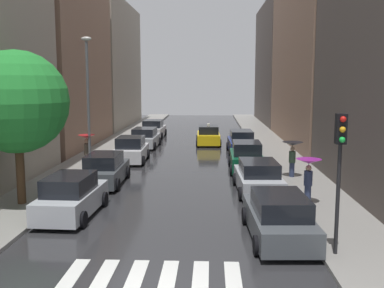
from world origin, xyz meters
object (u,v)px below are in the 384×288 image
(parked_car_left_second, at_px, (105,170))
(pedestrian_far_side, at_px, (87,144))
(taxi_midroad, at_px, (208,136))
(lamp_post_left, at_px, (88,95))
(pedestrian_foreground, at_px, (292,150))
(pedestrian_near_tree, at_px, (308,171))
(parked_car_right_fourth, at_px, (241,143))
(parked_car_right_third, at_px, (246,157))
(parked_car_right_nearest, at_px, (279,218))
(traffic_light_right_corner, at_px, (340,153))
(street_tree_left, at_px, (17,102))
(parked_car_left_fifth, at_px, (153,129))
(parked_car_left_fourth, at_px, (145,138))
(parked_car_left_nearest, at_px, (71,197))
(parked_car_left_third, at_px, (131,150))
(parked_car_right_second, at_px, (258,178))

(parked_car_left_second, relative_size, pedestrian_far_side, 2.26)
(taxi_midroad, xyz_separation_m, lamp_post_left, (-6.93, -11.97, 3.80))
(pedestrian_foreground, distance_m, lamp_post_left, 12.08)
(parked_car_left_second, bearing_deg, pedestrian_near_tree, -112.62)
(parked_car_left_second, relative_size, parked_car_right_fourth, 0.99)
(parked_car_left_second, height_order, parked_car_right_fourth, parked_car_right_fourth)
(parked_car_left_second, height_order, taxi_midroad, taxi_midroad)
(parked_car_left_second, height_order, parked_car_right_third, parked_car_right_third)
(parked_car_right_nearest, distance_m, lamp_post_left, 15.02)
(parked_car_right_fourth, bearing_deg, traffic_light_right_corner, -176.52)
(pedestrian_foreground, bearing_deg, parked_car_right_fourth, -47.32)
(street_tree_left, xyz_separation_m, traffic_light_right_corner, (11.99, -5.24, -1.23))
(parked_car_right_nearest, xyz_separation_m, pedestrian_far_side, (-9.76, 11.29, 0.88))
(parked_car_right_nearest, height_order, taxi_midroad, taxi_midroad)
(parked_car_left_fifth, bearing_deg, street_tree_left, 175.12)
(parked_car_left_second, xyz_separation_m, pedestrian_near_tree, (9.72, -3.87, 0.83))
(parked_car_left_fourth, xyz_separation_m, taxi_midroad, (5.13, 1.90, 0.01))
(parked_car_left_second, xyz_separation_m, parked_car_left_fifth, (0.03, 19.70, 0.01))
(parked_car_left_nearest, height_order, parked_car_left_fourth, parked_car_left_nearest)
(parked_car_left_third, distance_m, parked_car_left_fifth, 13.15)
(parked_car_left_second, distance_m, pedestrian_far_side, 3.96)
(parked_car_left_second, relative_size, parked_car_left_fifth, 1.07)
(parked_car_left_third, bearing_deg, parked_car_right_second, -137.51)
(parked_car_right_nearest, distance_m, parked_car_right_third, 11.69)
(parked_car_left_fifth, relative_size, parked_car_right_second, 0.93)
(parked_car_right_third, bearing_deg, taxi_midroad, 12.30)
(parked_car_right_nearest, xyz_separation_m, pedestrian_near_tree, (1.82, 4.03, 0.85))
(pedestrian_far_side, bearing_deg, parked_car_left_third, -71.33)
(parked_car_right_second, xyz_separation_m, parked_car_right_third, (-0.18, 5.26, 0.08))
(parked_car_right_third, distance_m, pedestrian_near_tree, 7.97)
(pedestrian_foreground, bearing_deg, pedestrian_near_tree, 115.10)
(street_tree_left, bearing_deg, parked_car_right_second, 15.30)
(parked_car_right_fourth, bearing_deg, parked_car_right_second, 179.16)
(parked_car_left_third, xyz_separation_m, parked_car_right_third, (7.45, -2.76, 0.04))
(parked_car_left_fifth, height_order, pedestrian_near_tree, pedestrian_near_tree)
(taxi_midroad, relative_size, traffic_light_right_corner, 1.02)
(street_tree_left, height_order, lamp_post_left, lamp_post_left)
(parked_car_right_third, bearing_deg, parked_car_left_fourth, 39.12)
(pedestrian_far_side, bearing_deg, parked_car_left_nearest, 153.61)
(parked_car_right_fourth, distance_m, taxi_midroad, 5.39)
(parked_car_left_third, bearing_deg, parked_car_right_fourth, -64.90)
(parked_car_right_nearest, height_order, pedestrian_far_side, pedestrian_far_side)
(parked_car_left_second, xyz_separation_m, parked_car_right_third, (7.67, 3.79, 0.06))
(lamp_post_left, bearing_deg, parked_car_left_fifth, 84.33)
(taxi_midroad, xyz_separation_m, pedestrian_near_tree, (4.40, -18.93, 0.84))
(parked_car_left_second, height_order, parked_car_left_fourth, parked_car_left_second)
(parked_car_left_fifth, relative_size, pedestrian_far_side, 2.12)
(parked_car_left_second, distance_m, street_tree_left, 6.29)
(parked_car_left_nearest, distance_m, lamp_post_left, 9.64)
(parked_car_right_fourth, bearing_deg, parked_car_left_second, 141.68)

